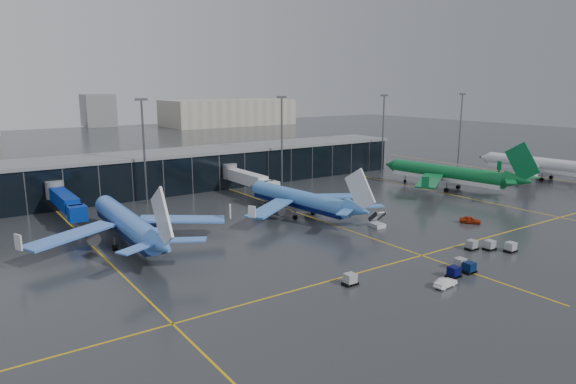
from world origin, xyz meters
TOP-DOWN VIEW (x-y plane):
  - ground at (0.00, 0.00)m, footprint 600.00×600.00m
  - terminal_pier at (0.00, 62.00)m, footprint 142.00×17.00m
  - jet_bridges at (-35.00, 42.99)m, footprint 94.00×27.50m
  - flood_masts at (5.00, 50.00)m, footprint 203.00×0.50m
  - distant_hangars at (49.94, 270.08)m, footprint 260.00×71.00m
  - taxi_lines at (10.00, 10.61)m, footprint 220.00×120.00m
  - airliner_arkefly at (-29.29, 19.83)m, footprint 39.21×44.29m
  - airliner_klm_near at (8.68, 19.22)m, footprint 38.64×42.95m
  - airliner_aer_lingus at (59.76, 19.86)m, footprint 45.78×50.61m
  - airliner_ba at (96.44, 13.42)m, footprint 43.22×48.39m
  - baggage_carts at (11.90, -21.41)m, footprint 35.35×8.41m
  - mobile_airstair at (16.46, 2.46)m, footprint 2.56×3.44m
  - service_van_red at (34.60, -6.70)m, footprint 3.88×4.52m
  - service_van_white at (1.96, -26.34)m, footprint 4.19×1.83m

SIDE VIEW (x-z plane):
  - ground at x=0.00m, z-range 0.00..0.00m
  - taxi_lines at x=10.00m, z-range 0.00..0.02m
  - service_van_white at x=1.96m, z-range 0.00..1.34m
  - service_van_red at x=34.60m, z-range 0.00..1.47m
  - baggage_carts at x=11.90m, z-range -0.09..1.61m
  - mobile_airstair at x=16.46m, z-range -0.95..2.49m
  - jet_bridges at x=-35.00m, z-range 0.95..8.15m
  - terminal_pier at x=0.00m, z-range 0.07..10.77m
  - airliner_klm_near at x=8.68m, z-range 0.00..12.18m
  - airliner_arkefly at x=-29.29m, z-range 0.00..13.24m
  - airliner_ba at x=96.44m, z-range 0.00..14.04m
  - airliner_aer_lingus at x=59.76m, z-range 0.00..14.09m
  - distant_hangars at x=49.94m, z-range -2.21..19.79m
  - flood_masts at x=5.00m, z-range 1.06..26.56m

